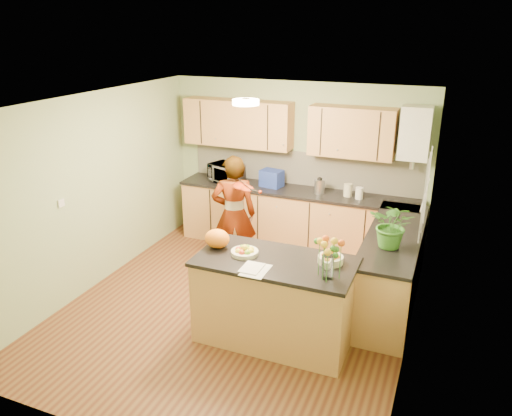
% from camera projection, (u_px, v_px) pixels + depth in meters
% --- Properties ---
extents(floor, '(4.50, 4.50, 0.00)m').
position_uv_depth(floor, '(238.00, 308.00, 6.13)').
color(floor, '#522817').
rests_on(floor, ground).
extents(ceiling, '(4.00, 4.50, 0.02)m').
position_uv_depth(ceiling, '(234.00, 102.00, 5.25)').
color(ceiling, white).
rests_on(ceiling, wall_back).
extents(wall_back, '(4.00, 0.02, 2.50)m').
position_uv_depth(wall_back, '(297.00, 164.00, 7.64)').
color(wall_back, '#96AA79').
rests_on(wall_back, floor).
extents(wall_front, '(4.00, 0.02, 2.50)m').
position_uv_depth(wall_front, '(113.00, 312.00, 3.74)').
color(wall_front, '#96AA79').
rests_on(wall_front, floor).
extents(wall_left, '(0.02, 4.50, 2.50)m').
position_uv_depth(wall_left, '(94.00, 192.00, 6.40)').
color(wall_left, '#96AA79').
rests_on(wall_left, floor).
extents(wall_right, '(0.02, 4.50, 2.50)m').
position_uv_depth(wall_right, '(418.00, 240.00, 4.98)').
color(wall_right, '#96AA79').
rests_on(wall_right, floor).
extents(back_counter, '(3.64, 0.62, 0.94)m').
position_uv_depth(back_counter, '(295.00, 219.00, 7.62)').
color(back_counter, '#C0814C').
rests_on(back_counter, floor).
extents(right_counter, '(0.62, 2.24, 0.94)m').
position_uv_depth(right_counter, '(392.00, 268.00, 6.10)').
color(right_counter, '#C0814C').
rests_on(right_counter, floor).
extents(splashback, '(3.60, 0.02, 0.52)m').
position_uv_depth(splashback, '(302.00, 168.00, 7.61)').
color(splashback, beige).
rests_on(splashback, back_counter).
extents(upper_cabinets, '(3.20, 0.34, 0.70)m').
position_uv_depth(upper_cabinets, '(283.00, 127.00, 7.35)').
color(upper_cabinets, '#C0814C').
rests_on(upper_cabinets, wall_back).
extents(boiler, '(0.40, 0.30, 0.86)m').
position_uv_depth(boiler, '(415.00, 133.00, 6.68)').
color(boiler, white).
rests_on(boiler, wall_back).
extents(window_right, '(0.01, 1.30, 1.05)m').
position_uv_depth(window_right, '(426.00, 194.00, 5.40)').
color(window_right, white).
rests_on(window_right, wall_right).
extents(light_switch, '(0.02, 0.09, 0.09)m').
position_uv_depth(light_switch, '(61.00, 203.00, 5.85)').
color(light_switch, white).
rests_on(light_switch, wall_left).
extents(ceiling_lamp, '(0.30, 0.30, 0.07)m').
position_uv_depth(ceiling_lamp, '(246.00, 102.00, 5.53)').
color(ceiling_lamp, '#FFEABF').
rests_on(ceiling_lamp, ceiling).
extents(peninsula_island, '(1.68, 0.86, 0.96)m').
position_uv_depth(peninsula_island, '(275.00, 300.00, 5.38)').
color(peninsula_island, '#C0814C').
rests_on(peninsula_island, floor).
extents(fruit_dish, '(0.29, 0.29, 0.10)m').
position_uv_depth(fruit_dish, '(245.00, 251.00, 5.32)').
color(fruit_dish, beige).
rests_on(fruit_dish, peninsula_island).
extents(orange_bowl, '(0.26, 0.26, 0.15)m').
position_uv_depth(orange_bowl, '(331.00, 257.00, 5.13)').
color(orange_bowl, beige).
rests_on(orange_bowl, peninsula_island).
extents(flower_vase, '(0.28, 0.28, 0.52)m').
position_uv_depth(flower_vase, '(329.00, 246.00, 4.73)').
color(flower_vase, silver).
rests_on(flower_vase, peninsula_island).
extents(orange_bag, '(0.29, 0.24, 0.21)m').
position_uv_depth(orange_bag, '(217.00, 239.00, 5.47)').
color(orange_bag, orange).
rests_on(orange_bag, peninsula_island).
extents(papers, '(0.24, 0.33, 0.01)m').
position_uv_depth(papers, '(256.00, 270.00, 4.99)').
color(papers, silver).
rests_on(papers, peninsula_island).
extents(violinist, '(0.71, 0.61, 1.66)m').
position_uv_depth(violinist, '(234.00, 215.00, 6.81)').
color(violinist, tan).
rests_on(violinist, floor).
extents(violin, '(0.67, 0.58, 0.17)m').
position_uv_depth(violin, '(240.00, 186.00, 6.37)').
color(violin, '#581A05').
rests_on(violin, violinist).
extents(microwave, '(0.61, 0.51, 0.29)m').
position_uv_depth(microwave, '(226.00, 173.00, 7.79)').
color(microwave, white).
rests_on(microwave, back_counter).
extents(blue_box, '(0.36, 0.29, 0.26)m').
position_uv_depth(blue_box, '(272.00, 178.00, 7.58)').
color(blue_box, navy).
rests_on(blue_box, back_counter).
extents(kettle, '(0.15, 0.15, 0.29)m').
position_uv_depth(kettle, '(319.00, 186.00, 7.27)').
color(kettle, silver).
rests_on(kettle, back_counter).
extents(jar_cream, '(0.13, 0.13, 0.19)m').
position_uv_depth(jar_cream, '(348.00, 190.00, 7.16)').
color(jar_cream, beige).
rests_on(jar_cream, back_counter).
extents(jar_white, '(0.11, 0.11, 0.17)m').
position_uv_depth(jar_white, '(359.00, 193.00, 7.05)').
color(jar_white, white).
rests_on(jar_white, back_counter).
extents(potted_plant, '(0.54, 0.48, 0.54)m').
position_uv_depth(potted_plant, '(393.00, 225.00, 5.46)').
color(potted_plant, '#397B29').
rests_on(potted_plant, right_counter).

